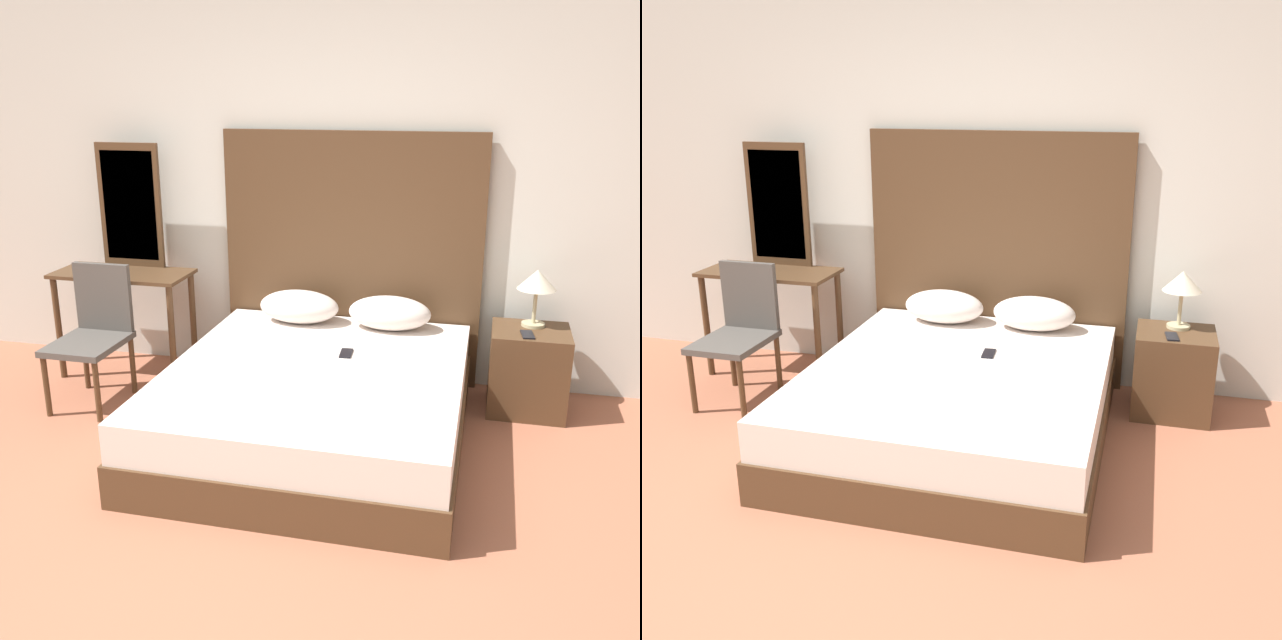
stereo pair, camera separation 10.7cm
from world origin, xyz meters
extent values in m
plane|color=#9E5B42|center=(0.00, 0.00, 0.00)|extent=(16.00, 16.00, 0.00)
cube|color=silver|center=(0.00, 2.58, 1.35)|extent=(10.00, 0.06, 2.70)
cube|color=#4C331E|center=(0.14, 1.50, 0.12)|extent=(1.68, 1.95, 0.23)
cube|color=silver|center=(0.14, 1.50, 0.34)|extent=(1.64, 1.91, 0.22)
cube|color=#4C331E|center=(0.14, 2.50, 0.85)|extent=(1.76, 0.05, 1.70)
ellipsoid|color=silver|center=(-0.17, 2.27, 0.56)|extent=(0.54, 0.32, 0.22)
ellipsoid|color=silver|center=(0.44, 2.27, 0.56)|extent=(0.54, 0.32, 0.22)
cube|color=black|center=(0.26, 1.74, 0.46)|extent=(0.08, 0.15, 0.01)
cube|color=#4C331E|center=(1.34, 2.20, 0.27)|extent=(0.47, 0.44, 0.54)
cylinder|color=tan|center=(1.35, 2.29, 0.55)|extent=(0.14, 0.14, 0.02)
cylinder|color=tan|center=(1.35, 2.29, 0.67)|extent=(0.02, 0.02, 0.22)
cone|color=beige|center=(1.35, 2.29, 0.84)|extent=(0.24, 0.24, 0.12)
cube|color=black|center=(1.31, 2.09, 0.54)|extent=(0.09, 0.16, 0.01)
cube|color=#4C331E|center=(-1.41, 2.17, 0.74)|extent=(0.94, 0.43, 0.02)
cylinder|color=#4C331E|center=(-1.84, 1.99, 0.36)|extent=(0.04, 0.04, 0.73)
cylinder|color=#4C331E|center=(-0.98, 1.99, 0.36)|extent=(0.04, 0.04, 0.73)
cylinder|color=#4C331E|center=(-1.84, 2.34, 0.36)|extent=(0.04, 0.04, 0.73)
cylinder|color=#4C331E|center=(-0.98, 2.34, 0.36)|extent=(0.04, 0.04, 0.73)
cube|color=#4C331E|center=(-1.41, 2.36, 1.18)|extent=(0.46, 0.03, 0.86)
cube|color=#B2BCC6|center=(-1.41, 2.35, 1.18)|extent=(0.39, 0.01, 0.75)
cube|color=#4C4742|center=(-1.39, 1.63, 0.42)|extent=(0.41, 0.51, 0.04)
cube|color=#4C4742|center=(-1.39, 1.86, 0.66)|extent=(0.39, 0.04, 0.45)
cylinder|color=#4C331E|center=(-1.56, 1.40, 0.20)|extent=(0.04, 0.04, 0.40)
cylinder|color=#4C331E|center=(-1.21, 1.40, 0.20)|extent=(0.04, 0.04, 0.40)
cylinder|color=#4C331E|center=(-1.56, 1.85, 0.20)|extent=(0.04, 0.04, 0.40)
cylinder|color=#4C331E|center=(-1.21, 1.85, 0.20)|extent=(0.04, 0.04, 0.40)
camera|label=1|loc=(1.04, -2.16, 1.96)|focal=40.00mm
camera|label=2|loc=(1.15, -2.13, 1.96)|focal=40.00mm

